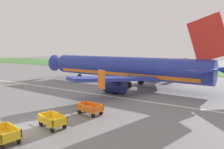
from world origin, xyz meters
The scene contains 7 objects.
ground_plane centered at (0.00, 0.00, 0.00)m, with size 220.00×220.00×0.00m, color slate.
grass_strip centered at (0.00, 55.68, 0.03)m, with size 220.00×28.00×0.06m, color #477A38.
apron_stripe centered at (0.00, 12.97, 0.01)m, with size 120.00×0.36×0.01m, color silver.
airplane centered at (-1.91, 21.64, 3.05)m, with size 37.64×30.25×11.34m.
baggage_cart_nearest centered at (1.10, -2.80, 0.60)m, with size 3.62×1.82×1.07m.
baggage_cart_second_in_row centered at (1.83, 0.93, 0.60)m, with size 3.63×1.92×1.07m.
baggage_cart_third_in_row centered at (2.40, 5.33, 0.60)m, with size 3.61×1.67×1.07m.
Camera 1 is at (15.00, -10.78, 6.68)m, focal length 33.69 mm.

